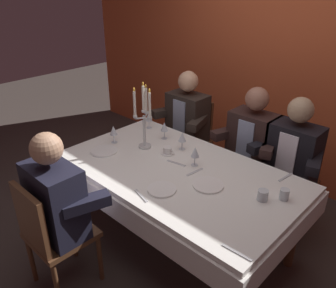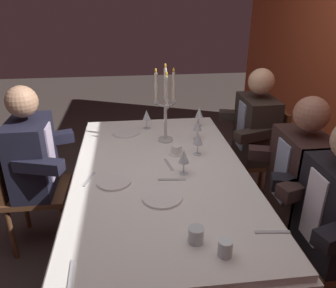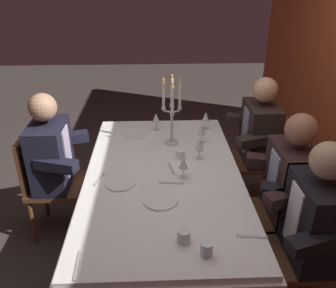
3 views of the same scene
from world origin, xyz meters
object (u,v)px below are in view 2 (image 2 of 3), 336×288
dinner_plate_1 (126,132)px  coffee_cup_0 (177,150)px  water_tumbler_1 (225,248)px  wine_glass_2 (184,157)px  wine_glass_4 (198,139)px  water_tumbler_0 (196,235)px  seated_diner_1 (31,156)px  seated_diner_2 (301,173)px  seated_diner_0 (256,128)px  dining_table (161,186)px  wine_glass_1 (199,113)px  wine_glass_3 (147,115)px  dinner_plate_2 (114,182)px  dinner_plate_0 (162,197)px  wine_glass_0 (197,125)px  candelabra (165,108)px

dinner_plate_1 → coffee_cup_0: bearing=40.4°
water_tumbler_1 → wine_glass_2: bearing=-175.2°
wine_glass_4 → water_tumbler_0: wine_glass_4 is taller
wine_glass_4 → seated_diner_1: bearing=-95.8°
water_tumbler_0 → coffee_cup_0: (-0.93, 0.05, -0.01)m
seated_diner_1 → seated_diner_2: 1.83m
wine_glass_2 → water_tumbler_0: 0.64m
seated_diner_0 → seated_diner_1: 1.80m
dining_table → wine_glass_2: 0.28m
dining_table → wine_glass_1: size_ratio=11.83×
seated_diner_0 → seated_diner_1: size_ratio=1.00×
wine_glass_3 → seated_diner_1: size_ratio=0.13×
dinner_plate_2 → dinner_plate_0: bearing=53.2°
wine_glass_1 → seated_diner_2: bearing=28.5°
coffee_cup_0 → wine_glass_0: bearing=139.7°
dinner_plate_0 → wine_glass_3: 1.07m
wine_glass_2 → seated_diner_0: 1.04m
wine_glass_3 → wine_glass_4: bearing=31.1°
candelabra → wine_glass_1: candelabra is taller
wine_glass_3 → coffee_cup_0: (0.50, 0.18, -0.09)m
wine_glass_1 → seated_diner_2: seated_diner_2 is taller
dinner_plate_2 → seated_diner_1: size_ratio=0.17×
dinner_plate_1 → wine_glass_2: bearing=26.6°
wine_glass_2 → dinner_plate_2: bearing=-82.2°
dinner_plate_1 → wine_glass_0: wine_glass_0 is taller
candelabra → dinner_plate_2: candelabra is taller
dinner_plate_0 → dinner_plate_1: bearing=-168.8°
dinner_plate_1 → wine_glass_2: 0.81m
wine_glass_0 → seated_diner_0: 0.60m
coffee_cup_0 → water_tumbler_0: bearing=-2.8°
dinner_plate_1 → water_tumbler_1: (1.45, 0.42, 0.03)m
coffee_cup_0 → dinner_plate_0: bearing=-16.2°
dinner_plate_1 → wine_glass_1: wine_glass_1 is taller
candelabra → seated_diner_0: candelabra is taller
dinner_plate_1 → seated_diner_1: (0.33, -0.67, -0.01)m
coffee_cup_0 → seated_diner_1: bearing=-94.7°
wine_glass_3 → dinner_plate_1: bearing=-65.0°
wine_glass_4 → seated_diner_0: seated_diner_0 is taller
wine_glass_1 → coffee_cup_0: wine_glass_1 is taller
wine_glass_1 → dinner_plate_0: bearing=-21.8°
dinner_plate_1 → wine_glass_4: bearing=47.7°
candelabra → dinner_plate_0: 0.84m
dinner_plate_0 → water_tumbler_1: size_ratio=2.91×
coffee_cup_0 → candelabra: bearing=-166.9°
water_tumbler_0 → seated_diner_0: 1.57m
wine_glass_2 → water_tumbler_1: 0.74m
coffee_cup_0 → seated_diner_2: bearing=63.3°
water_tumbler_1 → wine_glass_0: bearing=174.1°
wine_glass_4 → wine_glass_1: bearing=167.4°
water_tumbler_0 → water_tumbler_1: size_ratio=0.98×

